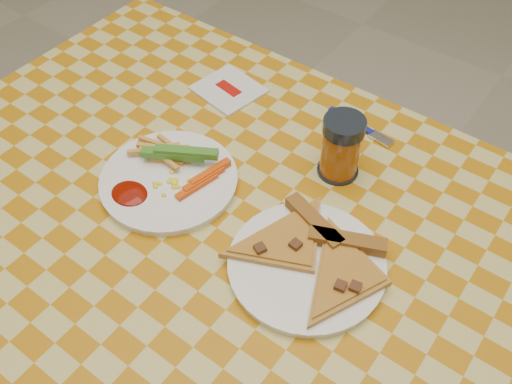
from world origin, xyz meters
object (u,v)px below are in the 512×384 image
(table, at_px, (243,270))
(plate_left, at_px, (169,181))
(plate_right, at_px, (306,266))
(drink_glass, at_px, (341,148))

(table, relative_size, plate_left, 5.66)
(table, bearing_deg, plate_right, 10.89)
(table, distance_m, drink_glass, 0.26)
(plate_right, bearing_deg, drink_glass, 108.27)
(plate_right, xyz_separation_m, drink_glass, (-0.07, 0.20, 0.05))
(table, bearing_deg, drink_glass, 80.15)
(plate_left, xyz_separation_m, drink_glass, (0.21, 0.19, 0.05))
(plate_right, bearing_deg, plate_left, 178.61)
(table, xyz_separation_m, plate_right, (0.10, 0.02, 0.08))
(plate_left, xyz_separation_m, plate_right, (0.28, -0.01, 0.00))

